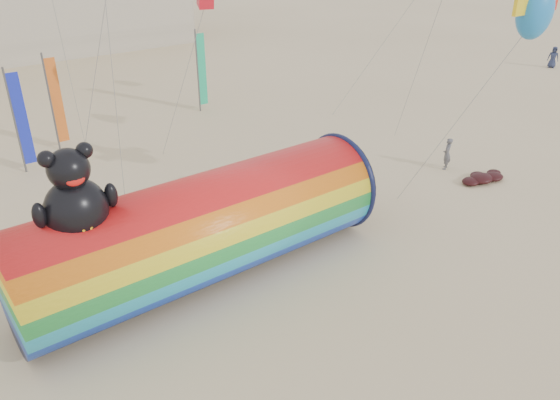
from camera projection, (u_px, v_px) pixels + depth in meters
ground at (295, 281)px, 18.85m from camera, size 160.00×160.00×0.00m
windsock_assembly at (204, 226)px, 18.37m from camera, size 12.72×3.87×5.86m
kite_handler at (447, 154)px, 27.04m from camera, size 0.70×0.62×1.61m
fabric_bundle at (483, 178)px, 26.04m from camera, size 2.62×1.35×0.41m
festival_banners at (101, 95)px, 29.75m from camera, size 12.41×3.33×5.20m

